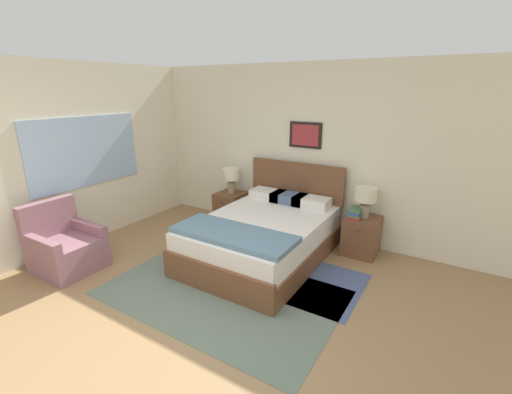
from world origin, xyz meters
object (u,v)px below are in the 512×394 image
(bed, at_px, (263,236))
(table_lamp_near_window, at_px, (231,176))
(armchair, at_px, (65,248))
(nightstand_by_door, at_px, (361,236))
(nightstand_near_window, at_px, (231,208))
(table_lamp_by_door, at_px, (366,197))

(bed, relative_size, table_lamp_near_window, 5.03)
(armchair, distance_m, nightstand_by_door, 3.94)
(bed, relative_size, nightstand_by_door, 3.99)
(nightstand_near_window, bearing_deg, table_lamp_near_window, 83.00)
(nightstand_by_door, distance_m, table_lamp_near_window, 2.30)
(table_lamp_near_window, xyz_separation_m, table_lamp_by_door, (2.23, 0.00, 0.00))
(bed, xyz_separation_m, nightstand_by_door, (1.12, 0.81, -0.05))
(nightstand_near_window, bearing_deg, table_lamp_by_door, 0.63)
(nightstand_by_door, bearing_deg, table_lamp_by_door, 93.55)
(bed, height_order, nightstand_by_door, bed)
(bed, distance_m, nightstand_near_window, 1.38)
(nightstand_by_door, relative_size, table_lamp_by_door, 1.26)
(nightstand_near_window, height_order, table_lamp_by_door, table_lamp_by_door)
(nightstand_near_window, height_order, table_lamp_near_window, table_lamp_near_window)
(armchair, xyz_separation_m, nightstand_near_window, (0.89, 2.40, -0.02))
(nightstand_near_window, xyz_separation_m, nightstand_by_door, (2.23, 0.00, 0.00))
(armchair, distance_m, nightstand_near_window, 2.56)
(armchair, height_order, nightstand_by_door, armchair)
(nightstand_near_window, xyz_separation_m, table_lamp_near_window, (0.00, 0.02, 0.56))
(armchair, relative_size, nightstand_near_window, 1.63)
(nightstand_near_window, height_order, nightstand_by_door, same)
(bed, bearing_deg, table_lamp_by_door, 36.82)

